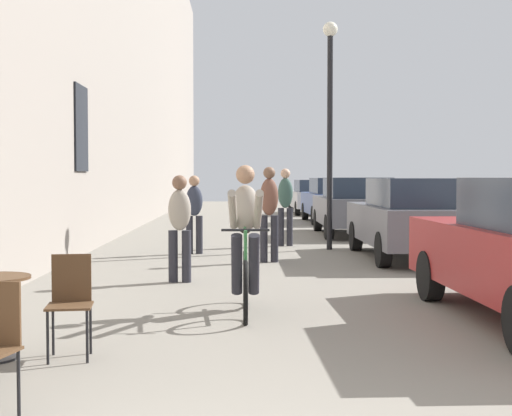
# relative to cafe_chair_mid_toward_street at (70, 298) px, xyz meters

# --- Properties ---
(cafe_chair_mid_toward_street) EXTENTS (0.42, 0.42, 0.89)m
(cafe_chair_mid_toward_street) POSITION_rel_cafe_chair_mid_toward_street_xyz_m (0.00, 0.00, 0.00)
(cafe_chair_mid_toward_street) COLOR black
(cafe_chair_mid_toward_street) RESTS_ON ground_plane
(cyclist_on_bicycle) EXTENTS (0.52, 1.76, 1.74)m
(cyclist_on_bicycle) POSITION_rel_cafe_chair_mid_toward_street_xyz_m (1.55, 2.05, 0.29)
(cyclist_on_bicycle) COLOR black
(cyclist_on_bicycle) RESTS_ON ground_plane
(pedestrian_near) EXTENTS (0.35, 0.25, 1.60)m
(pedestrian_near) POSITION_rel_cafe_chair_mid_toward_street_xyz_m (0.59, 4.46, 0.38)
(pedestrian_near) COLOR #26262D
(pedestrian_near) RESTS_ON ground_plane
(pedestrian_mid) EXTENTS (0.37, 0.29, 1.76)m
(pedestrian_mid) POSITION_rel_cafe_chair_mid_toward_street_xyz_m (2.03, 6.96, 0.48)
(pedestrian_mid) COLOR #26262D
(pedestrian_mid) RESTS_ON ground_plane
(pedestrian_far) EXTENTS (0.36, 0.27, 1.61)m
(pedestrian_far) POSITION_rel_cafe_chair_mid_toward_street_xyz_m (0.57, 8.47, 0.39)
(pedestrian_far) COLOR #26262D
(pedestrian_far) RESTS_ON ground_plane
(pedestrian_furthest) EXTENTS (0.34, 0.24, 1.77)m
(pedestrian_furthest) POSITION_rel_cafe_chair_mid_toward_street_xyz_m (2.54, 10.10, 0.48)
(pedestrian_furthest) COLOR #26262D
(pedestrian_furthest) RESTS_ON ground_plane
(street_lamp) EXTENTS (0.32, 0.32, 4.90)m
(street_lamp) POSITION_rel_cafe_chair_mid_toward_street_xyz_m (3.44, 9.25, 2.59)
(street_lamp) COLOR black
(street_lamp) RESTS_ON ground_plane
(parked_car_second) EXTENTS (1.85, 4.36, 1.55)m
(parked_car_second) POSITION_rel_cafe_chair_mid_toward_street_xyz_m (4.80, 7.42, 0.29)
(parked_car_second) COLOR #595960
(parked_car_second) RESTS_ON ground_plane
(parked_car_third) EXTENTS (1.90, 4.41, 1.56)m
(parked_car_third) POSITION_rel_cafe_chair_mid_toward_street_xyz_m (4.60, 13.07, 0.29)
(parked_car_third) COLOR #595960
(parked_car_third) RESTS_ON ground_plane
(parked_car_fourth) EXTENTS (1.91, 4.39, 1.55)m
(parked_car_fourth) POSITION_rel_cafe_chair_mid_toward_street_xyz_m (4.78, 18.58, 0.29)
(parked_car_fourth) COLOR #384C84
(parked_car_fourth) RESTS_ON ground_plane
(parked_car_fifth) EXTENTS (1.82, 4.15, 1.46)m
(parked_car_fifth) POSITION_rel_cafe_chair_mid_toward_street_xyz_m (4.64, 24.30, 0.24)
(parked_car_fifth) COLOR #B7B7BC
(parked_car_fifth) RESTS_ON ground_plane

